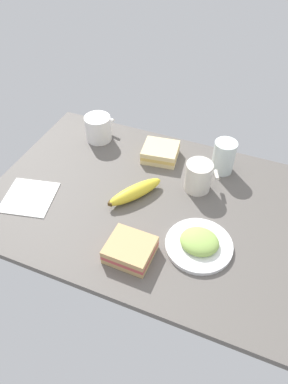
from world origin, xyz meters
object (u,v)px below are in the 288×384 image
(plate_of_food, at_px, (199,243))
(glass_of_milk, at_px, (223,159))
(banana, at_px, (135,192))
(paper_napkin, at_px, (29,197))
(coffee_mug_milky, at_px, (98,128))
(sandwich_main, at_px, (160,152))
(sandwich_side, at_px, (130,250))
(coffee_mug_black, at_px, (198,176))

(plate_of_food, relative_size, glass_of_milk, 1.64)
(banana, relative_size, paper_napkin, 1.20)
(plate_of_food, height_order, coffee_mug_milky, coffee_mug_milky)
(sandwich_main, bearing_deg, sandwich_side, -80.49)
(coffee_mug_milky, xyz_separation_m, banana, (0.23, -0.21, -0.02))
(coffee_mug_black, height_order, paper_napkin, coffee_mug_black)
(sandwich_main, bearing_deg, paper_napkin, -132.43)
(plate_of_food, bearing_deg, coffee_mug_milky, 144.95)
(coffee_mug_black, distance_m, paper_napkin, 0.50)
(coffee_mug_black, height_order, glass_of_milk, glass_of_milk)
(plate_of_food, bearing_deg, glass_of_milk, 93.18)
(glass_of_milk, bearing_deg, sandwich_main, -175.17)
(paper_napkin, bearing_deg, banana, 23.07)
(banana, bearing_deg, coffee_mug_black, 33.80)
(coffee_mug_black, distance_m, coffee_mug_milky, 0.40)
(sandwich_side, relative_size, banana, 0.67)
(sandwich_side, relative_size, paper_napkin, 0.81)
(coffee_mug_milky, xyz_separation_m, sandwich_side, (0.30, -0.41, -0.02))
(glass_of_milk, bearing_deg, coffee_mug_black, -114.08)
(sandwich_side, bearing_deg, sandwich_main, 99.51)
(banana, bearing_deg, glass_of_milk, 46.14)
(plate_of_food, xyz_separation_m, paper_napkin, (-0.51, -0.02, -0.01))
(plate_of_food, xyz_separation_m, sandwich_main, (-0.22, 0.30, 0.01))
(coffee_mug_milky, height_order, paper_napkin, coffee_mug_milky)
(glass_of_milk, bearing_deg, banana, -133.86)
(sandwich_side, height_order, banana, sandwich_side)
(plate_of_food, bearing_deg, banana, 154.94)
(sandwich_main, bearing_deg, coffee_mug_milky, 175.89)
(coffee_mug_black, distance_m, sandwich_side, 0.31)
(coffee_mug_milky, relative_size, paper_napkin, 0.79)
(coffee_mug_black, relative_size, glass_of_milk, 0.94)
(plate_of_food, relative_size, coffee_mug_milky, 1.55)
(sandwich_main, bearing_deg, banana, -91.26)
(coffee_mug_milky, height_order, banana, coffee_mug_milky)
(coffee_mug_black, height_order, coffee_mug_milky, coffee_mug_black)
(plate_of_food, distance_m, banana, 0.25)
(glass_of_milk, xyz_separation_m, paper_napkin, (-0.49, -0.34, -0.04))
(coffee_mug_milky, distance_m, banana, 0.31)
(banana, height_order, paper_napkin, banana)
(coffee_mug_milky, xyz_separation_m, paper_napkin, (-0.06, -0.34, -0.04))
(plate_of_food, height_order, paper_napkin, plate_of_food)
(plate_of_food, height_order, banana, same)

